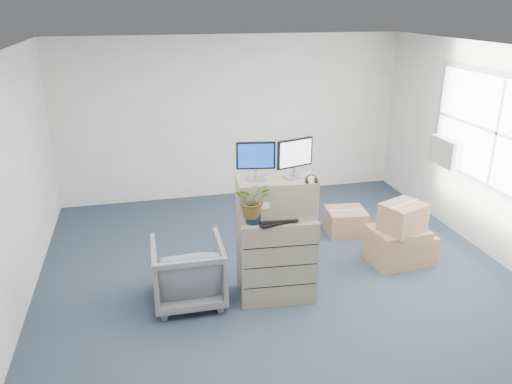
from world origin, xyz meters
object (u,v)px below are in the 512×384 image
filing_cabinet_lower (276,257)px  monitor_right (295,156)px  water_bottle (283,204)px  monitor_left (256,158)px  keyboard (278,221)px  potted_plant (253,204)px  office_chair (188,269)px

filing_cabinet_lower → monitor_right: size_ratio=2.29×
filing_cabinet_lower → water_bottle: 0.65m
monitor_left → keyboard: 0.73m
filing_cabinet_lower → potted_plant: bearing=-153.2°
office_chair → keyboard: bearing=166.3°
filing_cabinet_lower → office_chair: 1.03m
monitor_right → water_bottle: 0.57m
monitor_left → office_chair: size_ratio=0.52×
water_bottle → potted_plant: 0.43m
filing_cabinet_lower → water_bottle: water_bottle is taller
filing_cabinet_lower → potted_plant: 0.81m
water_bottle → potted_plant: potted_plant is taller
monitor_left → potted_plant: (-0.08, -0.22, -0.44)m
filing_cabinet_lower → potted_plant: (-0.30, -0.12, 0.75)m
monitor_right → water_bottle: size_ratio=1.70×
keyboard → office_chair: keyboard is taller
monitor_right → keyboard: (-0.24, -0.19, -0.68)m
monitor_left → potted_plant: monitor_left is taller
water_bottle → office_chair: 1.33m
keyboard → office_chair: (-0.99, 0.26, -0.62)m
water_bottle → keyboard: bearing=-123.1°
keyboard → potted_plant: 0.36m
potted_plant → office_chair: (-0.71, 0.25, -0.84)m
filing_cabinet_lower → office_chair: (-1.02, 0.12, -0.10)m
filing_cabinet_lower → keyboard: 0.54m
potted_plant → filing_cabinet_lower: bearing=22.2°
potted_plant → monitor_left: bearing=69.2°
potted_plant → office_chair: 1.13m
office_chair → potted_plant: bearing=161.8°
monitor_right → office_chair: size_ratio=0.54×
monitor_left → monitor_right: 0.43m
monitor_right → office_chair: 1.79m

